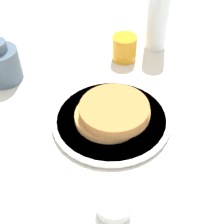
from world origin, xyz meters
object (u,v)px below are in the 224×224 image
object	(u,v)px
plate	(112,120)
cream_jug	(1,64)
juice_glass	(125,48)
pancake_stack	(113,112)
water_bottle_mid	(158,16)

from	to	relation	value
plate	cream_jug	size ratio (longest dim) A/B	2.43
juice_glass	cream_jug	distance (m)	0.33
plate	juice_glass	size ratio (longest dim) A/B	3.83
plate	juice_glass	xyz separation A→B (m)	(0.23, -0.11, 0.03)
pancake_stack	cream_jug	bearing A→B (deg)	42.01
cream_jug	water_bottle_mid	size ratio (longest dim) A/B	0.52
cream_jug	plate	bearing A→B (deg)	-138.20
plate	cream_jug	bearing A→B (deg)	41.80
plate	water_bottle_mid	world-z (taller)	water_bottle_mid
pancake_stack	cream_jug	world-z (taller)	cream_jug
water_bottle_mid	juice_glass	bearing A→B (deg)	105.13
plate	pancake_stack	world-z (taller)	pancake_stack
cream_jug	water_bottle_mid	xyz separation A→B (m)	(0.02, -0.44, 0.05)
pancake_stack	juice_glass	distance (m)	0.26
pancake_stack	water_bottle_mid	world-z (taller)	water_bottle_mid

